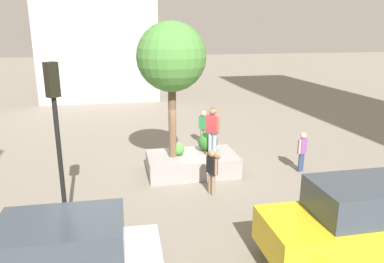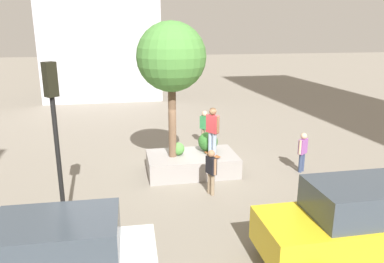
% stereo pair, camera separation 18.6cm
% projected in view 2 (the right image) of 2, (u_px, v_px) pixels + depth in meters
% --- Properties ---
extents(ground_plane, '(120.00, 120.00, 0.00)m').
position_uv_depth(ground_plane, '(199.00, 171.00, 14.24)').
color(ground_plane, gray).
extents(planter_ledge, '(3.31, 1.96, 0.72)m').
position_uv_depth(planter_ledge, '(192.00, 164.00, 13.96)').
color(planter_ledge, gray).
rests_on(planter_ledge, ground).
extents(plaza_tree, '(2.41, 2.41, 4.82)m').
position_uv_depth(plaza_tree, '(171.00, 58.00, 12.73)').
color(plaza_tree, brown).
rests_on(plaza_tree, planter_ledge).
extents(boxwood_shrub, '(0.75, 0.75, 0.75)m').
position_uv_depth(boxwood_shrub, '(208.00, 142.00, 14.16)').
color(boxwood_shrub, '#2D6628').
rests_on(boxwood_shrub, planter_ledge).
extents(hedge_clump, '(0.47, 0.47, 0.47)m').
position_uv_depth(hedge_clump, '(178.00, 149.00, 13.78)').
color(hedge_clump, '#4C8C3D').
rests_on(hedge_clump, planter_ledge).
extents(skateboard, '(0.48, 0.82, 0.07)m').
position_uv_depth(skateboard, '(212.00, 155.00, 13.69)').
color(skateboard, brown).
rests_on(skateboard, planter_ledge).
extents(skateboarder, '(0.43, 0.51, 1.76)m').
position_uv_depth(skateboarder, '(213.00, 128.00, 13.41)').
color(skateboarder, '#8C9EB7').
rests_on(skateboarder, skateboard).
extents(taxi_cab, '(4.23, 1.99, 1.96)m').
position_uv_depth(taxi_cab, '(354.00, 223.00, 8.48)').
color(taxi_cab, gold).
rests_on(taxi_cab, ground).
extents(traffic_light_corner, '(0.37, 0.37, 4.52)m').
position_uv_depth(traffic_light_corner, '(54.00, 120.00, 9.28)').
color(traffic_light_corner, black).
rests_on(traffic_light_corner, ground).
extents(bystander_watching, '(0.42, 0.45, 1.63)m').
position_uv_depth(bystander_watching, '(205.00, 125.00, 17.12)').
color(bystander_watching, '#847056').
rests_on(bystander_watching, ground).
extents(pedestrian_crossing, '(0.31, 0.49, 1.53)m').
position_uv_depth(pedestrian_crossing, '(211.00, 169.00, 12.02)').
color(pedestrian_crossing, '#847056').
rests_on(pedestrian_crossing, ground).
extents(passerby_with_bag, '(0.44, 0.38, 1.53)m').
position_uv_depth(passerby_with_bag, '(303.00, 150.00, 13.93)').
color(passerby_with_bag, navy).
rests_on(passerby_with_bag, ground).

